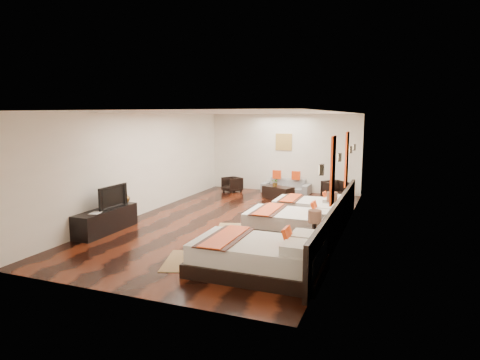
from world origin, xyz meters
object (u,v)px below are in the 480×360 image
at_px(tv, 110,197).
at_px(sofa, 286,186).
at_px(bed_mid, 293,223).
at_px(coffee_table, 278,192).
at_px(armchair_left, 232,185).
at_px(figurine, 124,197).
at_px(table_plant, 275,182).
at_px(nightstand_a, 314,242).
at_px(book, 91,213).
at_px(bed_far, 310,208).
at_px(tv_console, 106,220).
at_px(armchair_right, 335,190).
at_px(nightstand_b, 331,217).
at_px(bed_near, 259,257).

height_order(tv, sofa, tv).
relative_size(bed_mid, coffee_table, 2.16).
bearing_deg(sofa, armchair_left, -162.21).
xyz_separation_m(figurine, coffee_table, (2.70, 4.64, -0.51)).
distance_m(armchair_left, table_plant, 1.93).
relative_size(bed_mid, nightstand_a, 2.28).
bearing_deg(book, bed_far, 41.50).
bearing_deg(table_plant, coffee_table, 40.53).
relative_size(nightstand_a, armchair_left, 1.59).
bearing_deg(book, tv_console, 90.00).
relative_size(bed_mid, armchair_left, 3.63).
distance_m(figurine, table_plant, 5.28).
bearing_deg(coffee_table, book, -114.84).
relative_size(armchair_left, armchair_right, 0.87).
bearing_deg(tv_console, armchair_left, 82.08).
xyz_separation_m(nightstand_a, armchair_right, (-0.44, 5.89, -0.02)).
bearing_deg(book, table_plant, 65.55).
distance_m(bed_far, sofa, 3.51).
distance_m(coffee_table, table_plant, 0.36).
xyz_separation_m(nightstand_b, table_plant, (-2.32, 3.17, 0.22)).
bearing_deg(coffee_table, armchair_right, 14.88).
height_order(bed_mid, sofa, bed_mid).
relative_size(nightstand_b, tv, 0.96).
bearing_deg(sofa, tv, -110.12).
xyz_separation_m(bed_near, nightstand_b, (0.75, 3.27, 0.02)).
relative_size(bed_far, armchair_right, 2.75).
bearing_deg(nightstand_b, bed_mid, -134.33).
bearing_deg(armchair_left, nightstand_b, -9.30).
xyz_separation_m(bed_mid, nightstand_a, (0.75, -1.41, 0.05)).
distance_m(nightstand_a, sofa, 6.84).
bearing_deg(armchair_right, figurine, -175.43).
distance_m(bed_far, book, 5.61).
bearing_deg(nightstand_a, figurine, 171.19).
bearing_deg(bed_near, book, 170.98).
relative_size(tv_console, coffee_table, 1.80).
bearing_deg(bed_mid, bed_far, 90.11).
bearing_deg(tv_console, nightstand_b, 23.12).
bearing_deg(bed_near, tv_console, 164.55).
height_order(bed_far, coffee_table, bed_far).
xyz_separation_m(book, armchair_left, (0.82, 6.38, -0.29)).
bearing_deg(tv_console, armchair_right, 52.30).
height_order(bed_near, armchair_right, bed_near).
bearing_deg(armchair_left, tv_console, -64.73).
xyz_separation_m(bed_near, figurine, (-4.20, 1.86, 0.41)).
xyz_separation_m(bed_near, table_plant, (-1.58, 6.44, 0.25)).
xyz_separation_m(tv, armchair_left, (0.77, 5.77, -0.56)).
height_order(bed_near, tv_console, bed_near).
bearing_deg(table_plant, armchair_right, 16.21).
bearing_deg(figurine, sofa, 64.60).
bearing_deg(bed_mid, armchair_right, 86.13).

